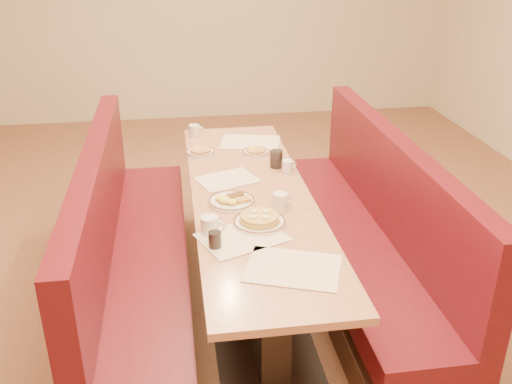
{
  "coord_description": "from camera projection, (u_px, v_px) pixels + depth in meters",
  "views": [
    {
      "loc": [
        -0.43,
        -3.03,
        2.18
      ],
      "look_at": [
        0.0,
        -0.19,
        0.85
      ],
      "focal_mm": 40.0,
      "sensor_mm": 36.0,
      "label": 1
    }
  ],
  "objects": [
    {
      "name": "placemat_far_right",
      "position": [
        250.0,
        142.0,
        4.19
      ],
      "size": [
        0.49,
        0.41,
        0.0
      ],
      "primitive_type": "cube",
      "rotation": [
        0.0,
        0.0,
        -0.23
      ],
      "color": "#FFEBC7",
      "rests_on": "diner_table"
    },
    {
      "name": "placemat_near_left",
      "position": [
        242.0,
        237.0,
        2.9
      ],
      "size": [
        0.5,
        0.44,
        0.0
      ],
      "primitive_type": "cube",
      "rotation": [
        0.0,
        0.0,
        0.38
      ],
      "color": "#FFEBC7",
      "rests_on": "diner_table"
    },
    {
      "name": "extra_plate_far",
      "position": [
        200.0,
        151.0,
        3.98
      ],
      "size": [
        0.21,
        0.21,
        0.04
      ],
      "rotation": [
        0.0,
        0.0,
        0.14
      ],
      "color": "silver",
      "rests_on": "diner_table"
    },
    {
      "name": "pancake_plate",
      "position": [
        259.0,
        220.0,
        3.03
      ],
      "size": [
        0.29,
        0.29,
        0.07
      ],
      "rotation": [
        0.0,
        0.0,
        0.15
      ],
      "color": "silver",
      "rests_on": "diner_table"
    },
    {
      "name": "extra_plate_mid",
      "position": [
        256.0,
        151.0,
        3.99
      ],
      "size": [
        0.2,
        0.2,
        0.04
      ],
      "rotation": [
        0.0,
        0.0,
        0.26
      ],
      "color": "silver",
      "rests_on": "diner_table"
    },
    {
      "name": "booth_left",
      "position": [
        132.0,
        260.0,
        3.44
      ],
      "size": [
        0.55,
        2.5,
        1.05
      ],
      "color": "#4C3326",
      "rests_on": "ground"
    },
    {
      "name": "booth_right",
      "position": [
        365.0,
        242.0,
        3.64
      ],
      "size": [
        0.55,
        2.5,
        1.05
      ],
      "color": "#4C3326",
      "rests_on": "ground"
    },
    {
      "name": "soda_tumbler_near",
      "position": [
        215.0,
        240.0,
        2.79
      ],
      "size": [
        0.06,
        0.06,
        0.09
      ],
      "color": "black",
      "rests_on": "diner_table"
    },
    {
      "name": "eggs_plate",
      "position": [
        231.0,
        201.0,
        3.26
      ],
      "size": [
        0.27,
        0.27,
        0.06
      ],
      "rotation": [
        0.0,
        0.0,
        0.25
      ],
      "color": "silver",
      "rests_on": "diner_table"
    },
    {
      "name": "soda_tumbler_mid",
      "position": [
        276.0,
        159.0,
        3.74
      ],
      "size": [
        0.08,
        0.08,
        0.11
      ],
      "color": "black",
      "rests_on": "diner_table"
    },
    {
      "name": "diner_table",
      "position": [
        251.0,
        249.0,
        3.54
      ],
      "size": [
        0.7,
        2.5,
        0.75
      ],
      "color": "black",
      "rests_on": "ground"
    },
    {
      "name": "coffee_mug_c",
      "position": [
        288.0,
        166.0,
        3.67
      ],
      "size": [
        0.1,
        0.07,
        0.08
      ],
      "rotation": [
        0.0,
        0.0,
        0.33
      ],
      "color": "silver",
      "rests_on": "diner_table"
    },
    {
      "name": "ground",
      "position": [
        252.0,
        299.0,
        3.69
      ],
      "size": [
        8.0,
        8.0,
        0.0
      ],
      "primitive_type": "plane",
      "color": "#9E6647",
      "rests_on": "ground"
    },
    {
      "name": "coffee_mug_a",
      "position": [
        281.0,
        200.0,
        3.19
      ],
      "size": [
        0.12,
        0.08,
        0.09
      ],
      "rotation": [
        0.0,
        0.0,
        0.32
      ],
      "color": "silver",
      "rests_on": "diner_table"
    },
    {
      "name": "coffee_mug_b",
      "position": [
        210.0,
        225.0,
        2.92
      ],
      "size": [
        0.13,
        0.09,
        0.1
      ],
      "rotation": [
        0.0,
        0.0,
        -0.32
      ],
      "color": "silver",
      "rests_on": "diner_table"
    },
    {
      "name": "coffee_mug_d",
      "position": [
        195.0,
        130.0,
        4.31
      ],
      "size": [
        0.11,
        0.08,
        0.09
      ],
      "rotation": [
        0.0,
        0.0,
        0.04
      ],
      "color": "silver",
      "rests_on": "diner_table"
    },
    {
      "name": "placemat_far_left",
      "position": [
        227.0,
        179.0,
        3.56
      ],
      "size": [
        0.43,
        0.37,
        0.0
      ],
      "primitive_type": "cube",
      "rotation": [
        0.0,
        0.0,
        0.36
      ],
      "color": "#FFEBC7",
      "rests_on": "diner_table"
    },
    {
      "name": "placemat_near_right",
      "position": [
        293.0,
        268.0,
        2.64
      ],
      "size": [
        0.51,
        0.45,
        0.0
      ],
      "primitive_type": "cube",
      "rotation": [
        0.0,
        0.0,
        -0.36
      ],
      "color": "#FFEBC7",
      "rests_on": "diner_table"
    }
  ]
}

